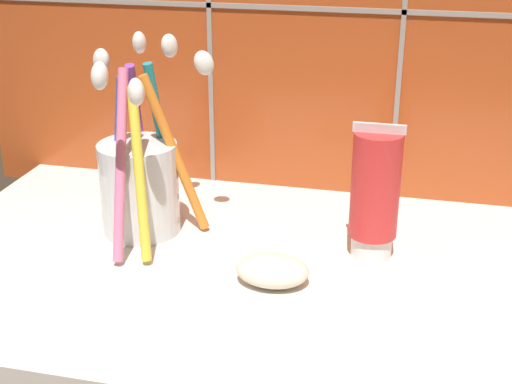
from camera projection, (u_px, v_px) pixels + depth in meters
sink_counter at (353, 285)px, 60.79cm from camera, size 78.14×36.47×2.00cm
toothbrush_cup at (140, 178)px, 66.14cm from camera, size 12.13×16.59×18.25cm
toothpaste_tube at (375, 193)px, 61.34cm from camera, size 4.44×4.23×12.25cm
soap_bar at (272, 270)px, 58.64cm from camera, size 6.10×4.49×2.40cm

